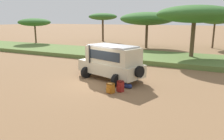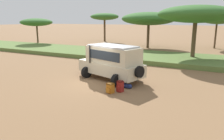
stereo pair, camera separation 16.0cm
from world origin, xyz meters
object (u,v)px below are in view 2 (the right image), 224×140
safari_vehicle (112,61)px  acacia_tree_far_right (217,19)px  acacia_tree_right_mid (196,14)px  backpack_beside_front_wheel (110,88)px  duffel_bag_low_black_case (126,86)px  acacia_tree_left_mid (105,17)px  acacia_tree_centre_back (149,19)px  acacia_tree_far_left (36,22)px  backpack_cluster_center (120,86)px

safari_vehicle → acacia_tree_far_right: 23.15m
safari_vehicle → acacia_tree_right_mid: acacia_tree_right_mid is taller
backpack_beside_front_wheel → duffel_bag_low_black_case: backpack_beside_front_wheel is taller
safari_vehicle → acacia_tree_left_mid: acacia_tree_left_mid is taller
acacia_tree_right_mid → acacia_tree_far_right: acacia_tree_right_mid is taller
backpack_beside_front_wheel → acacia_tree_left_mid: 31.38m
acacia_tree_left_mid → acacia_tree_centre_back: (10.83, -6.11, -0.39)m
acacia_tree_centre_back → acacia_tree_far_right: size_ratio=1.60×
acacia_tree_far_left → acacia_tree_centre_back: 17.96m
safari_vehicle → acacia_tree_far_left: acacia_tree_far_left is taller
acacia_tree_centre_back → acacia_tree_far_right: (8.92, 4.10, -0.02)m
safari_vehicle → acacia_tree_left_mid: 28.33m
acacia_tree_far_left → acacia_tree_centre_back: (17.23, 5.04, 0.55)m
acacia_tree_left_mid → acacia_tree_right_mid: 23.07m
safari_vehicle → backpack_beside_front_wheel: size_ratio=9.29×
safari_vehicle → acacia_tree_far_right: size_ratio=1.08×
duffel_bag_low_black_case → acacia_tree_centre_back: acacia_tree_centre_back is taller
safari_vehicle → acacia_tree_far_left: (-20.59, 13.14, 2.42)m
acacia_tree_centre_back → acacia_tree_right_mid: bearing=-47.1°
backpack_beside_front_wheel → backpack_cluster_center: backpack_cluster_center is taller
duffel_bag_low_black_case → acacia_tree_far_right: size_ratio=0.17×
duffel_bag_low_black_case → acacia_tree_far_left: bearing=147.0°
safari_vehicle → acacia_tree_far_left: 24.54m
backpack_cluster_center → acacia_tree_far_left: 27.27m
acacia_tree_far_right → acacia_tree_left_mid: bearing=174.2°
backpack_beside_front_wheel → acacia_tree_left_mid: bearing=119.9°
duffel_bag_low_black_case → acacia_tree_far_left: acacia_tree_far_left is taller
backpack_beside_front_wheel → acacia_tree_far_right: acacia_tree_far_right is taller
safari_vehicle → acacia_tree_right_mid: 11.48m
backpack_cluster_center → duffel_bag_low_black_case: backpack_cluster_center is taller
backpack_beside_front_wheel → acacia_tree_far_left: bearing=144.2°
safari_vehicle → acacia_tree_centre_back: size_ratio=0.68×
backpack_cluster_center → acacia_tree_right_mid: size_ratio=0.09×
safari_vehicle → acacia_tree_right_mid: (4.07, 10.19, 3.37)m
backpack_cluster_center → acacia_tree_centre_back: 21.36m
acacia_tree_far_left → acacia_tree_left_mid: bearing=60.2°
duffel_bag_low_black_case → acacia_tree_right_mid: (2.37, 11.54, 4.52)m
backpack_cluster_center → acacia_tree_centre_back: bearing=104.0°
safari_vehicle → acacia_tree_centre_back: 18.73m
backpack_beside_front_wheel → backpack_cluster_center: size_ratio=0.89×
duffel_bag_low_black_case → acacia_tree_left_mid: (-15.90, 25.64, 4.52)m
backpack_beside_front_wheel → backpack_cluster_center: 0.62m
acacia_tree_right_mid → acacia_tree_far_right: bearing=83.0°
safari_vehicle → acacia_tree_far_left: size_ratio=1.06×
acacia_tree_far_left → acacia_tree_far_right: (26.15, 9.14, 0.53)m
backpack_beside_front_wheel → duffel_bag_low_black_case: 1.38m
safari_vehicle → duffel_bag_low_black_case: size_ratio=6.43×
acacia_tree_left_mid → acacia_tree_far_right: acacia_tree_left_mid is taller
duffel_bag_low_black_case → acacia_tree_left_mid: acacia_tree_left_mid is taller
backpack_cluster_center → safari_vehicle: bearing=127.9°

